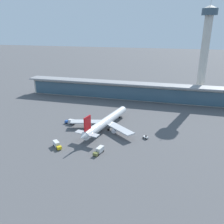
% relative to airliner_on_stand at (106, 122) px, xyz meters
% --- Properties ---
extents(ground_plane, '(1200.00, 1200.00, 0.00)m').
position_rel_airliner_on_stand_xyz_m(ground_plane, '(0.76, -1.82, -4.75)').
color(ground_plane, '#515154').
extents(airliner_on_stand, '(42.60, 56.23, 15.10)m').
position_rel_airliner_on_stand_xyz_m(airliner_on_stand, '(0.00, 0.00, 0.00)').
color(airliner_on_stand, white).
rests_on(airliner_on_stand, ground).
extents(service_truck_near_nose_blue, '(7.47, 2.94, 3.10)m').
position_rel_airliner_on_stand_xyz_m(service_truck_near_nose_blue, '(-24.11, 1.43, -3.06)').
color(service_truck_near_nose_blue, '#234C9E').
rests_on(service_truck_near_nose_blue, ground).
extents(service_truck_under_wing_white, '(3.33, 2.94, 2.05)m').
position_rel_airliner_on_stand_xyz_m(service_truck_under_wing_white, '(25.70, -7.14, -3.88)').
color(service_truck_under_wing_white, silver).
rests_on(service_truck_under_wing_white, ground).
extents(service_truck_mid_apron_yellow, '(6.97, 6.58, 3.10)m').
position_rel_airliner_on_stand_xyz_m(service_truck_mid_apron_yellow, '(-18.11, -29.47, -3.06)').
color(service_truck_mid_apron_yellow, yellow).
rests_on(service_truck_mid_apron_yellow, ground).
extents(service_truck_by_tail_olive, '(4.03, 7.64, 3.10)m').
position_rel_airliner_on_stand_xyz_m(service_truck_by_tail_olive, '(5.35, -29.58, -3.06)').
color(service_truck_by_tail_olive, olive).
rests_on(service_truck_by_tail_olive, ground).
extents(terminal_building, '(183.60, 12.80, 15.20)m').
position_rel_airliner_on_stand_xyz_m(terminal_building, '(0.76, 65.91, 3.11)').
color(terminal_building, beige).
rests_on(terminal_building, ground).
extents(control_tower, '(12.00, 12.00, 80.58)m').
position_rel_airliner_on_stand_xyz_m(control_tower, '(60.30, 79.73, 39.02)').
color(control_tower, beige).
rests_on(control_tower, ground).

